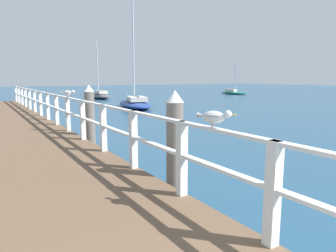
% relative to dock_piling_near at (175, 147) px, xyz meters
% --- Properties ---
extents(pier_deck, '(3.00, 24.82, 0.45)m').
position_rel_dock_piling_near_xyz_m(pier_deck, '(-1.80, 7.75, -0.73)').
color(pier_deck, brown).
rests_on(pier_deck, ground_plane).
extents(pier_railing, '(0.12, 23.34, 1.06)m').
position_rel_dock_piling_near_xyz_m(pier_railing, '(-0.38, 7.75, 0.14)').
color(pier_railing, silver).
rests_on(pier_railing, pier_deck).
extents(dock_piling_near, '(0.29, 0.29, 1.89)m').
position_rel_dock_piling_near_xyz_m(dock_piling_near, '(0.00, 0.00, 0.00)').
color(dock_piling_near, '#6B6056').
rests_on(dock_piling_near, ground_plane).
extents(dock_piling_far, '(0.29, 0.29, 1.89)m').
position_rel_dock_piling_near_xyz_m(dock_piling_far, '(0.00, 4.46, 0.00)').
color(dock_piling_far, '#6B6056').
rests_on(dock_piling_far, ground_plane).
extents(seagull_foreground, '(0.26, 0.45, 0.21)m').
position_rel_dock_piling_near_xyz_m(seagull_foreground, '(-0.38, -1.42, 0.68)').
color(seagull_foreground, white).
rests_on(seagull_foreground, pier_railing).
extents(seagull_background, '(0.39, 0.35, 0.21)m').
position_rel_dock_piling_near_xyz_m(seagull_background, '(-0.37, 5.30, 0.68)').
color(seagull_background, white).
rests_on(seagull_background, pier_railing).
extents(boat_1, '(3.54, 6.04, 7.72)m').
position_rel_dock_piling_near_xyz_m(boat_1, '(6.67, 15.21, -0.61)').
color(boat_1, navy).
rests_on(boat_1, ground_plane).
extents(boat_2, '(1.56, 4.13, 4.38)m').
position_rel_dock_piling_near_xyz_m(boat_2, '(24.83, 24.33, -0.69)').
color(boat_2, '#197266').
rests_on(boat_2, ground_plane).
extents(boat_3, '(1.55, 4.50, 5.76)m').
position_rel_dock_piling_near_xyz_m(boat_3, '(7.74, 25.53, -0.61)').
color(boat_3, '#4C4C51').
rests_on(boat_3, ground_plane).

